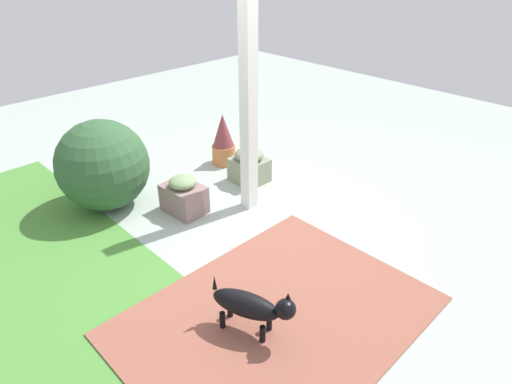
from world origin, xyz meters
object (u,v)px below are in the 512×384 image
Objects in this scene: round_shrub at (103,165)px; dog at (251,306)px; stone_planter_mid at (184,196)px; terracotta_pot_spiky at (223,140)px; stone_planter_nearest at (249,166)px; porch_pillar at (249,109)px.

round_shrub is 1.52× the size of dog.
round_shrub is at bearing 36.79° from stone_planter_mid.
terracotta_pot_spiky is (0.62, -1.11, 0.13)m from stone_planter_mid.
stone_planter_nearest reaches higher than stone_planter_mid.
stone_planter_mid is 1.28m from terracotta_pot_spiky.
porch_pillar is 1.11m from stone_planter_nearest.
terracotta_pot_spiky is at bearing -60.82° from stone_planter_mid.
round_shrub is at bearing 65.64° from stone_planter_nearest.
round_shrub is 2.51m from dog.
round_shrub reaches higher than stone_planter_mid.
porch_pillar is 5.23× the size of stone_planter_nearest.
stone_planter_mid is 1.91m from dog.
dog is at bearing 158.97° from stone_planter_mid.
porch_pillar is at bearing -134.84° from round_shrub.
dog is at bearing 176.48° from round_shrub.
stone_planter_nearest is 0.66× the size of dog.
round_shrub is at bearing -3.52° from dog.
stone_planter_mid is at bearing -21.03° from dog.
porch_pillar reaches higher than round_shrub.
round_shrub is (0.71, 0.53, 0.30)m from stone_planter_mid.
porch_pillar is 1.42m from terracotta_pot_spiky.
round_shrub is 1.45× the size of terracotta_pot_spiky.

